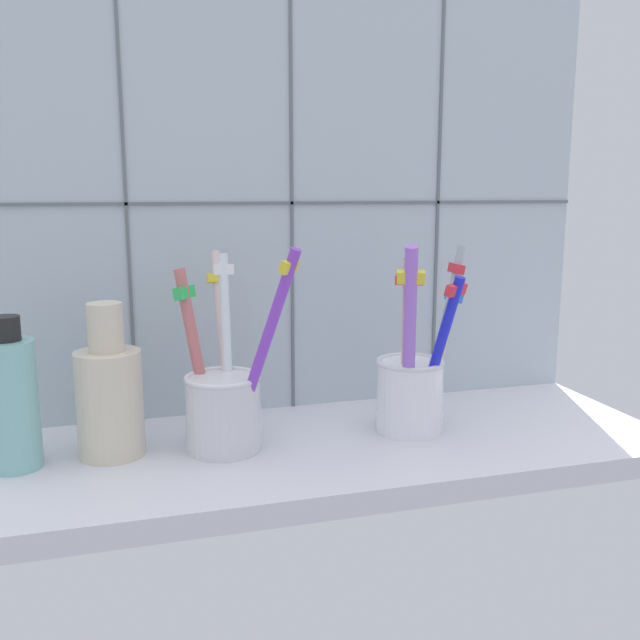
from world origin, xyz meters
TOP-DOWN VIEW (x-y plane):
  - counter_slab at (0.00, 0.00)cm, footprint 64.00×22.00cm
  - tile_wall_back at (-0.00, 12.00)cm, footprint 64.00×2.20cm
  - toothbrush_cup_left at (-8.70, 0.89)cm, footprint 9.81×13.56cm
  - toothbrush_cup_right at (8.94, 0.33)cm, footprint 8.82×9.35cm
  - ceramic_vase at (-18.25, 2.11)cm, footprint 5.60×5.60cm
  - soap_bottle at (-25.83, 1.35)cm, footprint 4.21×4.21cm

SIDE VIEW (x-z plane):
  - counter_slab at x=0.00cm, z-range 0.00..2.00cm
  - toothbrush_cup_left at x=-8.70cm, z-range -2.59..15.54cm
  - toothbrush_cup_right at x=8.94cm, z-range -2.29..15.83cm
  - ceramic_vase at x=-18.25cm, z-range 0.67..13.96cm
  - soap_bottle at x=-25.83cm, z-range 1.34..14.03cm
  - tile_wall_back at x=0.00cm, z-range 0.00..45.00cm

